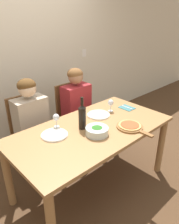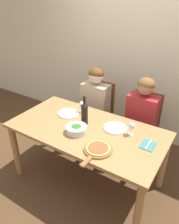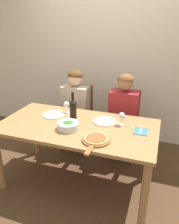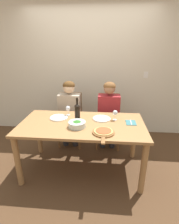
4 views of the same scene
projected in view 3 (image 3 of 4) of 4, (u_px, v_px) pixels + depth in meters
name	position (u px, v px, depth m)	size (l,w,h in m)	color
ground_plane	(79.00, 181.00, 2.71)	(40.00, 40.00, 0.00)	#4C331E
back_wall	(110.00, 55.00, 3.39)	(10.00, 0.06, 2.70)	beige
dining_table	(77.00, 134.00, 2.45)	(1.74, 0.90, 0.78)	#9E7042
chair_left	(78.00, 115.00, 3.32)	(0.42, 0.42, 0.97)	brown
chair_right	(124.00, 122.00, 3.11)	(0.42, 0.42, 0.97)	brown
person_woman	(75.00, 104.00, 3.13)	(0.47, 0.51, 1.22)	#28282D
person_man	(123.00, 110.00, 2.92)	(0.47, 0.51, 1.22)	#28282D
wine_bottle	(73.00, 110.00, 2.44)	(0.08, 0.08, 0.35)	black
broccoli_bowl	(68.00, 126.00, 2.30)	(0.23, 0.23, 0.08)	silver
dinner_plate_left	(53.00, 115.00, 2.65)	(0.27, 0.27, 0.02)	silver
dinner_plate_right	(105.00, 121.00, 2.47)	(0.27, 0.27, 0.02)	silver
pizza_on_board	(96.00, 140.00, 2.08)	(0.28, 0.42, 0.04)	brown
wine_glass_left	(66.00, 105.00, 2.69)	(0.07, 0.07, 0.15)	silver
wine_glass_right	(122.00, 116.00, 2.37)	(0.07, 0.07, 0.15)	silver
fork_on_napkin	(141.00, 131.00, 2.27)	(0.14, 0.18, 0.01)	#387075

